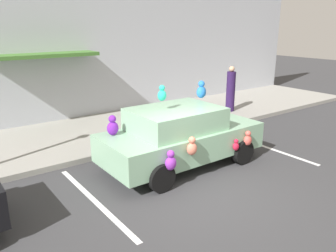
% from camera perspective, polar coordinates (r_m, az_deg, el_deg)
% --- Properties ---
extents(ground_plane, '(60.00, 60.00, 0.00)m').
position_cam_1_polar(ground_plane, '(7.59, 5.00, -11.04)').
color(ground_plane, '#38383A').
extents(sidewalk, '(24.00, 4.00, 0.15)m').
position_cam_1_polar(sidewalk, '(11.49, -11.67, -1.08)').
color(sidewalk, gray).
rests_on(sidewalk, ground).
extents(storefront_building, '(24.00, 1.25, 6.40)m').
position_cam_1_polar(storefront_building, '(12.94, -16.75, 14.62)').
color(storefront_building, '#B2B7C1').
rests_on(storefront_building, ground).
extents(parking_stripe_front, '(0.12, 3.60, 0.01)m').
position_cam_1_polar(parking_stripe_front, '(10.61, 15.82, -3.30)').
color(parking_stripe_front, silver).
rests_on(parking_stripe_front, ground).
extents(parking_stripe_rear, '(0.12, 3.60, 0.01)m').
position_cam_1_polar(parking_stripe_rear, '(7.39, -12.30, -12.17)').
color(parking_stripe_rear, silver).
rests_on(parking_stripe_rear, ground).
extents(plush_covered_car, '(4.21, 2.16, 2.16)m').
position_cam_1_polar(plush_covered_car, '(8.65, 2.04, -1.65)').
color(plush_covered_car, '#87B491').
rests_on(plush_covered_car, ground).
extents(teddy_bear_on_sidewalk, '(0.41, 0.34, 0.78)m').
position_cam_1_polar(teddy_bear_on_sidewalk, '(11.06, -2.02, 0.93)').
color(teddy_bear_on_sidewalk, '#9E723D').
rests_on(teddy_bear_on_sidewalk, sidewalk).
extents(pedestrian_near_shopfront, '(0.35, 0.35, 1.80)m').
position_cam_1_polar(pedestrian_near_shopfront, '(13.82, 10.51, 5.92)').
color(pedestrian_near_shopfront, '#291643').
rests_on(pedestrian_near_shopfront, sidewalk).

